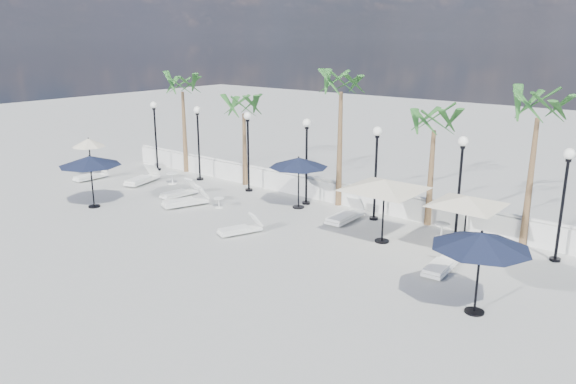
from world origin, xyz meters
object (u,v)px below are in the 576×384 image
Objects in this scene: lounger_1 at (91,176)px; lounger_5 at (346,215)px; parasol_navy_left at (90,161)px; parasol_cream_small at (89,143)px; parasol_navy_right at (481,241)px; lounger_3 at (179,192)px; lounger_0 at (142,178)px; lounger_2 at (186,201)px; parasol_navy_mid at (299,163)px; lounger_4 at (240,229)px; lounger_6 at (442,264)px; parasol_cream_sq_a at (385,180)px; parasol_cream_sq_b at (468,196)px.

lounger_5 is at bearing 9.65° from lounger_1.
parasol_navy_left is 1.25× the size of parasol_cream_small.
lounger_3 is at bearing 170.74° from parasol_navy_right.
parasol_navy_right reaches higher than lounger_3.
lounger_1 is at bearing -171.86° from lounger_0.
lounger_1 is at bearing -159.78° from lounger_2.
parasol_cream_small is (-12.08, -2.55, -0.20)m from parasol_navy_mid.
parasol_cream_small is (-21.80, 2.08, -0.26)m from parasol_navy_right.
parasol_cream_small reaches higher than lounger_5.
lounger_1 is 5.50m from parasol_navy_left.
lounger_1 reaches higher than lounger_4.
lounger_6 is 0.74× the size of parasol_navy_left.
lounger_4 is at bearing -84.70° from parasol_navy_mid.
lounger_1 is 0.96× the size of lounger_3.
lounger_3 is 10.62m from parasol_cream_sq_a.
lounger_3 is 0.72× the size of parasol_navy_right.
parasol_cream_small is at bearing -168.06° from parasol_navy_mid.
parasol_navy_left reaches higher than lounger_2.
lounger_4 is (5.76, -1.90, -0.02)m from lounger_3.
parasol_cream_small reaches higher than lounger_2.
lounger_0 is 0.88× the size of parasol_navy_mid.
lounger_6 is 3.71m from parasol_cream_sq_a.
parasol_navy_right is at bearing -24.83° from lounger_0.
lounger_2 is 0.48× the size of parasol_cream_sq_b.
lounger_2 is 0.42× the size of parasol_cream_sq_a.
lounger_2 is 1.01× the size of lounger_5.
parasol_cream_sq_b is at bearing -4.82° from parasol_navy_mid.
lounger_3 reaches higher than lounger_1.
parasol_navy_mid reaches higher than lounger_4.
parasol_cream_sq_a is at bearing 4.32° from lounger_1.
parasol_cream_sq_b is (2.76, 0.77, -0.28)m from parasol_cream_sq_a.
lounger_2 is 1.19× the size of lounger_4.
parasol_navy_left is at bearing -82.08° from lounger_0.
parasol_cream_sq_a is (4.62, 2.66, 2.13)m from lounger_4.
parasol_navy_mid reaches higher than lounger_1.
lounger_0 reaches higher than lounger_6.
parasol_cream_small reaches higher than lounger_0.
lounger_6 is at bearing -18.80° from lounger_0.
parasol_navy_right reaches higher than lounger_6.
lounger_3 is 1.06× the size of lounger_4.
parasol_cream_sq_a reaches higher than parasol_navy_right.
lounger_3 is at bearing 3.26° from parasol_cream_small.
lounger_0 is at bearing 177.11° from lounger_3.
lounger_1 is at bearing -174.70° from parasol_cream_sq_a.
lounger_5 is 15.00m from parasol_cream_small.
parasol_cream_sq_a is at bearing 8.68° from lounger_3.
lounger_0 is at bearing -174.25° from lounger_2.
parasol_cream_sq_a is at bearing -15.87° from parasol_navy_mid.
parasol_navy_left reaches higher than lounger_0.
parasol_navy_mid is at bearing 38.46° from parasol_navy_left.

